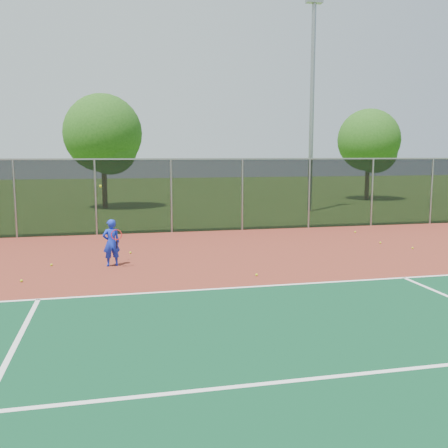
% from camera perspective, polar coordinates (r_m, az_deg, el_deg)
% --- Properties ---
extents(ground, '(120.00, 120.00, 0.00)m').
position_cam_1_polar(ground, '(10.37, 19.36, -10.53)').
color(ground, '#365B1A').
rests_on(ground, ground).
extents(court_apron, '(30.00, 20.00, 0.02)m').
position_cam_1_polar(court_apron, '(12.03, 14.30, -7.71)').
color(court_apron, maroon).
rests_on(court_apron, ground).
extents(fence_back, '(30.00, 0.06, 3.03)m').
position_cam_1_polar(fence_back, '(21.05, 2.11, 3.49)').
color(fence_back, black).
rests_on(fence_back, court_apron).
extents(tennis_player, '(0.59, 0.63, 2.33)m').
position_cam_1_polar(tennis_player, '(14.64, -12.75, -2.08)').
color(tennis_player, '#152DCD').
rests_on(tennis_player, court_apron).
extents(practice_ball_0, '(0.07, 0.07, 0.07)m').
position_cam_1_polar(practice_ball_0, '(21.12, 14.76, -0.88)').
color(practice_ball_0, '#BDD018').
rests_on(practice_ball_0, court_apron).
extents(practice_ball_1, '(0.07, 0.07, 0.07)m').
position_cam_1_polar(practice_ball_1, '(13.61, -22.14, -6.03)').
color(practice_ball_1, '#BDD018').
rests_on(practice_ball_1, court_apron).
extents(practice_ball_2, '(0.07, 0.07, 0.07)m').
position_cam_1_polar(practice_ball_2, '(18.82, 17.44, -2.04)').
color(practice_ball_2, '#BDD018').
rests_on(practice_ball_2, court_apron).
extents(practice_ball_3, '(0.07, 0.07, 0.07)m').
position_cam_1_polar(practice_ball_3, '(15.22, -19.12, -4.43)').
color(practice_ball_3, '#BDD018').
rests_on(practice_ball_3, court_apron).
extents(practice_ball_4, '(0.07, 0.07, 0.07)m').
position_cam_1_polar(practice_ball_4, '(13.25, 3.74, -5.81)').
color(practice_ball_4, '#BDD018').
rests_on(practice_ball_4, court_apron).
extents(practice_ball_5, '(0.07, 0.07, 0.07)m').
position_cam_1_polar(practice_ball_5, '(16.43, -10.65, -3.23)').
color(practice_ball_5, '#BDD018').
rests_on(practice_ball_5, court_apron).
extents(practice_ball_6, '(0.07, 0.07, 0.07)m').
position_cam_1_polar(practice_ball_6, '(18.11, 20.75, -2.58)').
color(practice_ball_6, '#BDD018').
rests_on(practice_ball_6, court_apron).
extents(floodlight_n, '(0.90, 0.40, 11.62)m').
position_cam_1_polar(floodlight_n, '(28.79, 10.04, 14.58)').
color(floodlight_n, gray).
rests_on(floodlight_n, ground).
extents(tree_back_left, '(4.59, 4.59, 6.74)m').
position_cam_1_polar(tree_back_left, '(30.56, -13.49, 9.67)').
color(tree_back_left, '#3B2915').
rests_on(tree_back_left, ground).
extents(tree_back_mid, '(4.33, 4.33, 6.37)m').
position_cam_1_polar(tree_back_mid, '(36.79, 16.39, 8.88)').
color(tree_back_mid, '#3B2915').
rests_on(tree_back_mid, ground).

